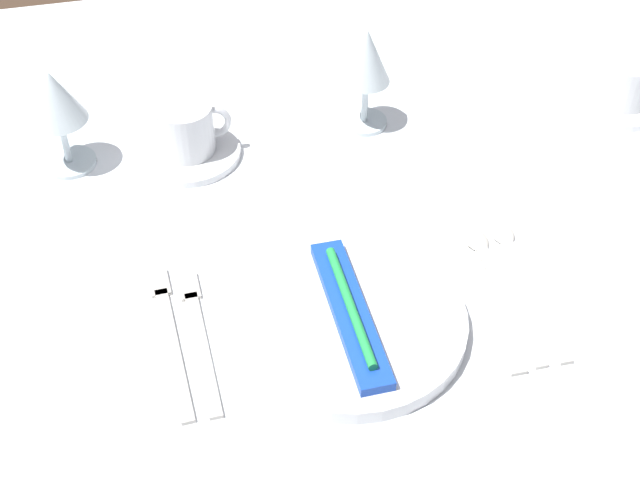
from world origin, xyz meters
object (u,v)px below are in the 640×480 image
at_px(spoon_soup, 495,276).
at_px(spoon_dessert, 521,270).
at_px(fork_inner, 170,334).
at_px(coffee_cup_right, 186,128).
at_px(coffee_cup_left, 627,80).
at_px(dinner_knife, 483,295).
at_px(wine_glass_left, 55,102).
at_px(toothbrush_package, 346,312).
at_px(dinner_plate, 346,323).
at_px(fork_outer, 199,334).
at_px(wine_glass_centre, 367,61).

xyz_separation_m(spoon_soup, spoon_dessert, (0.03, 0.00, -0.00)).
distance_m(fork_inner, coffee_cup_right, 0.31).
height_order(fork_inner, coffee_cup_left, coffee_cup_left).
height_order(dinner_knife, wine_glass_left, wine_glass_left).
bearing_deg(coffee_cup_right, toothbrush_package, -69.72).
relative_size(spoon_soup, wine_glass_left, 1.55).
distance_m(dinner_plate, coffee_cup_left, 0.58).
bearing_deg(coffee_cup_left, fork_inner, -157.00).
bearing_deg(fork_outer, wine_glass_left, 110.78).
height_order(dinner_knife, coffee_cup_left, coffee_cup_left).
bearing_deg(fork_inner, fork_outer, -13.08).
height_order(toothbrush_package, fork_outer, toothbrush_package).
xyz_separation_m(fork_inner, coffee_cup_right, (0.06, 0.31, 0.04)).
distance_m(fork_outer, wine_glass_centre, 0.44).
bearing_deg(wine_glass_centre, spoon_dessert, -72.77).
height_order(toothbrush_package, wine_glass_left, wine_glass_left).
relative_size(dinner_plate, coffee_cup_left, 2.49).
bearing_deg(fork_inner, spoon_soup, 0.28).
xyz_separation_m(fork_inner, spoon_soup, (0.37, 0.00, 0.00)).
distance_m(fork_inner, spoon_soup, 0.37).
bearing_deg(toothbrush_package, dinner_plate, 0.00).
distance_m(dinner_knife, spoon_soup, 0.03).
bearing_deg(dinner_plate, spoon_soup, 10.76).
height_order(toothbrush_package, coffee_cup_left, coffee_cup_left).
relative_size(spoon_soup, spoon_dessert, 0.98).
height_order(toothbrush_package, fork_inner, toothbrush_package).
relative_size(fork_outer, spoon_soup, 0.94).
xyz_separation_m(fork_inner, wine_glass_left, (-0.09, 0.32, 0.10)).
bearing_deg(spoon_dessert, dinner_plate, -170.32).
bearing_deg(coffee_cup_right, dinner_knife, -49.12).
xyz_separation_m(fork_inner, coffee_cup_left, (0.67, 0.28, 0.04)).
height_order(fork_inner, spoon_soup, spoon_soup).
relative_size(fork_inner, dinner_knife, 0.92).
distance_m(fork_inner, spoon_dessert, 0.40).
distance_m(spoon_soup, coffee_cup_right, 0.44).
xyz_separation_m(fork_inner, spoon_dessert, (0.40, 0.00, -0.00)).
distance_m(spoon_dessert, coffee_cup_left, 0.39).
distance_m(coffee_cup_left, wine_glass_left, 0.76).
relative_size(spoon_soup, coffee_cup_left, 2.15).
relative_size(spoon_dessert, wine_glass_left, 1.58).
relative_size(toothbrush_package, dinner_knife, 0.89).
bearing_deg(toothbrush_package, coffee_cup_left, 33.26).
height_order(dinner_plate, fork_inner, dinner_plate).
bearing_deg(fork_outer, spoon_soup, 1.49).
bearing_deg(fork_outer, coffee_cup_right, 84.70).
height_order(spoon_dessert, coffee_cup_left, coffee_cup_left).
distance_m(wine_glass_centre, wine_glass_left, 0.40).
height_order(dinner_plate, dinner_knife, dinner_plate).
bearing_deg(wine_glass_centre, fork_inner, -133.19).
relative_size(coffee_cup_left, coffee_cup_right, 1.03).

